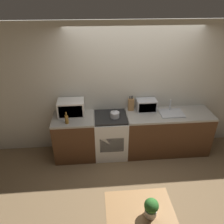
% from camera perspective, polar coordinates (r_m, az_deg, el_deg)
% --- Properties ---
extents(ground_plane, '(16.00, 16.00, 0.00)m').
position_cam_1_polar(ground_plane, '(4.33, 6.59, -15.49)').
color(ground_plane, brown).
extents(wall_back, '(10.00, 0.06, 2.60)m').
position_cam_1_polar(wall_back, '(4.39, 5.19, 5.91)').
color(wall_back, beige).
rests_on(wall_back, ground_plane).
extents(counter_left_run, '(0.80, 0.62, 0.90)m').
position_cam_1_polar(counter_left_run, '(4.48, -9.64, -6.45)').
color(counter_left_run, '#4C2D19').
rests_on(counter_left_run, ground_plane).
extents(counter_right_run, '(1.71, 0.62, 0.90)m').
position_cam_1_polar(counter_right_run, '(4.69, 14.14, -5.18)').
color(counter_right_run, '#4C2D19').
rests_on(counter_right_run, ground_plane).
extents(stove_range, '(0.64, 0.62, 0.90)m').
position_cam_1_polar(stove_range, '(4.47, -0.36, -6.12)').
color(stove_range, silver).
rests_on(stove_range, ground_plane).
extents(kettle, '(0.17, 0.17, 0.18)m').
position_cam_1_polar(kettle, '(4.15, 0.77, -0.44)').
color(kettle, '#B7B7BC').
rests_on(kettle, stove_range).
extents(microwave, '(0.50, 0.33, 0.31)m').
position_cam_1_polar(microwave, '(4.27, -10.62, 1.07)').
color(microwave, silver).
rests_on(microwave, counter_left_run).
extents(bottle, '(0.06, 0.06, 0.23)m').
position_cam_1_polar(bottle, '(4.05, -11.74, -1.84)').
color(bottle, olive).
rests_on(bottle, counter_left_run).
extents(knife_block, '(0.12, 0.07, 0.32)m').
position_cam_1_polar(knife_block, '(4.39, 4.97, 1.94)').
color(knife_block, '#9E7042').
rests_on(knife_block, counter_right_run).
extents(toaster_oven, '(0.39, 0.24, 0.24)m').
position_cam_1_polar(toaster_oven, '(4.41, 8.95, 1.74)').
color(toaster_oven, '#ADAFB5').
rests_on(toaster_oven, counter_right_run).
extents(sink_basin, '(0.46, 0.35, 0.24)m').
position_cam_1_polar(sink_basin, '(4.47, 15.25, -0.18)').
color(sink_basin, '#ADAFB5').
rests_on(sink_basin, counter_right_run).
extents(dining_table, '(0.82, 0.64, 0.74)m').
position_cam_1_polar(dining_table, '(2.98, 7.21, -25.56)').
color(dining_table, '#9E7042').
rests_on(dining_table, ground_plane).
extents(potted_plant, '(0.17, 0.17, 0.25)m').
position_cam_1_polar(potted_plant, '(2.77, 10.20, -23.32)').
color(potted_plant, beige).
rests_on(potted_plant, dining_table).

